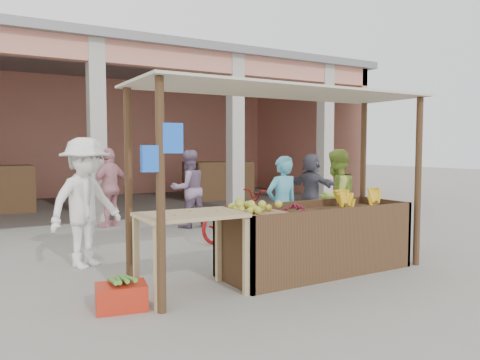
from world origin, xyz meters
TOP-DOWN VIEW (x-y plane):
  - ground at (0.00, 0.00)m, footprint 60.00×60.00m
  - market_building at (0.05, 8.93)m, footprint 14.40×6.40m
  - fruit_stall at (0.50, 0.00)m, footprint 2.60×0.95m
  - stall_awning at (-0.01, 0.06)m, footprint 4.09×1.35m
  - banana_heap at (1.24, 0.01)m, footprint 1.02×0.56m
  - melon_tray at (-0.41, 0.05)m, footprint 0.68×0.59m
  - berry_heap at (0.17, 0.03)m, footprint 0.42×0.35m
  - side_table at (-1.36, -0.07)m, footprint 1.17×0.80m
  - papaya_pile at (-1.36, -0.07)m, footprint 0.67×0.38m
  - red_crate at (-2.17, -0.15)m, footprint 0.56×0.45m
  - plantain_bundle at (-2.17, -0.15)m, footprint 0.38×0.27m
  - produce_sacks at (2.97, 5.28)m, footprint 0.71×0.66m
  - vendor_blue at (0.66, 1.00)m, footprint 0.62×0.46m
  - vendor_green at (1.77, 1.02)m, footprint 0.91×0.65m
  - motorcycle at (0.68, 2.39)m, footprint 1.03×1.86m
  - shopper_a at (-2.09, 1.81)m, footprint 1.39×1.13m
  - shopper_b at (-0.92, 4.94)m, footprint 1.17×0.98m
  - shopper_d at (3.38, 3.64)m, footprint 0.81×1.56m
  - shopper_f at (0.46, 4.05)m, footprint 0.89×0.55m

SIDE VIEW (x-z plane):
  - ground at x=0.00m, z-range 0.00..0.00m
  - red_crate at x=-2.17m, z-range 0.00..0.26m
  - produce_sacks at x=2.97m, z-range 0.00..0.54m
  - plantain_bundle at x=-2.17m, z-range 0.26..0.34m
  - fruit_stall at x=0.50m, z-range 0.00..0.80m
  - motorcycle at x=0.68m, z-range 0.00..0.92m
  - side_table at x=-1.36m, z-range 0.32..1.25m
  - shopper_d at x=3.38m, z-range 0.00..1.61m
  - vendor_blue at x=0.66m, z-range 0.00..1.63m
  - vendor_green at x=1.77m, z-range 0.00..1.72m
  - berry_heap at x=0.17m, z-range 0.80..0.93m
  - shopper_f at x=0.46m, z-range 0.00..1.76m
  - shopper_b at x=-0.92m, z-range 0.00..1.76m
  - melon_tray at x=-0.41m, z-range 0.79..0.98m
  - banana_heap at x=1.24m, z-range 0.80..0.99m
  - shopper_a at x=-2.09m, z-range 0.00..1.94m
  - papaya_pile at x=-1.36m, z-range 0.93..1.12m
  - stall_awning at x=-0.01m, z-range 0.78..3.17m
  - market_building at x=0.05m, z-range 0.60..4.80m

